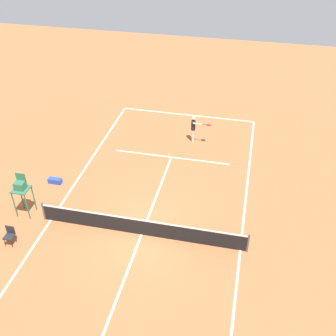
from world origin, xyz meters
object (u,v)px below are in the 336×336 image
umpire_chair (21,188)px  courtside_chair_near (10,235)px  player_serving (194,127)px  tennis_ball (168,154)px  equipment_bag (55,181)px

umpire_chair → courtside_chair_near: bearing=98.7°
umpire_chair → courtside_chair_near: 2.38m
player_serving → courtside_chair_near: (6.88, 10.88, -0.56)m
umpire_chair → tennis_ball: bearing=-131.0°
player_serving → equipment_bag: size_ratio=2.41×
player_serving → umpire_chair: umpire_chair is taller
umpire_chair → equipment_bag: (-0.31, -2.66, -1.46)m
player_serving → umpire_chair: 11.37m
courtside_chair_near → tennis_ball: bearing=-122.2°
player_serving → courtside_chair_near: player_serving is taller
player_serving → courtside_chair_near: 12.89m
umpire_chair → equipment_bag: 3.05m
player_serving → tennis_ball: (1.25, 1.93, -1.06)m
umpire_chair → equipment_bag: size_ratio=3.17×
umpire_chair → equipment_bag: umpire_chair is taller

